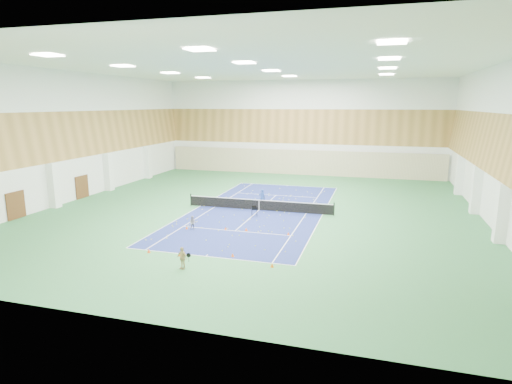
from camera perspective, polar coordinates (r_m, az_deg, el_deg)
ground at (r=36.99m, az=0.41°, el=-2.45°), size 40.00×40.00×0.00m
room_shell at (r=36.00m, az=0.42°, el=6.85°), size 36.00×40.00×12.00m
wood_cladding at (r=35.88m, az=0.42°, el=10.03°), size 36.00×40.00×8.00m
ceiling_light_grid at (r=35.98m, az=0.43°, el=16.28°), size 21.40×25.40×0.06m
court_surface at (r=36.99m, az=0.41°, el=-2.44°), size 10.97×23.77×0.01m
tennis_balls_scatter at (r=36.98m, az=0.41°, el=-2.38°), size 10.57×22.77×0.07m
tennis_net at (r=36.86m, az=0.41°, el=-1.62°), size 12.80×0.10×1.10m
back_curtain at (r=55.64m, az=5.93°, el=3.94°), size 35.40×0.16×3.20m
door_left_a at (r=39.11m, az=-29.37°, el=-1.55°), size 0.08×1.80×2.20m
door_left_b at (r=44.92m, az=-22.18°, el=0.64°), size 0.08×1.80×2.20m
coach at (r=38.37m, az=0.82°, el=-0.74°), size 0.66×0.54×1.56m
child_court at (r=31.58m, az=-8.43°, el=-4.10°), size 0.57×0.48×1.03m
child_apron at (r=24.37m, az=-9.81°, el=-8.65°), size 0.81×0.55×1.28m
ball_cart at (r=35.01m, az=-0.22°, el=-2.58°), size 0.63×0.63×0.82m
cone_svc_a at (r=31.93m, az=-9.22°, el=-4.69°), size 0.21×0.21×0.24m
cone_svc_b at (r=31.44m, az=-4.09°, el=-4.85°), size 0.19×0.19×0.21m
cone_svc_c at (r=31.06m, az=-1.31°, el=-4.99°), size 0.23×0.23×0.25m
cone_svc_d at (r=30.19m, az=4.33°, el=-5.55°), size 0.19×0.19×0.21m
cone_base_a at (r=27.50m, az=-14.10°, el=-7.59°), size 0.22×0.22×0.24m
cone_base_b at (r=26.53m, az=-10.16°, el=-8.19°), size 0.18×0.18×0.20m
cone_base_c at (r=26.03m, az=-3.13°, el=-8.38°), size 0.20×0.20×0.22m
cone_base_d at (r=24.44m, az=2.17°, el=-9.72°), size 0.22×0.22×0.24m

